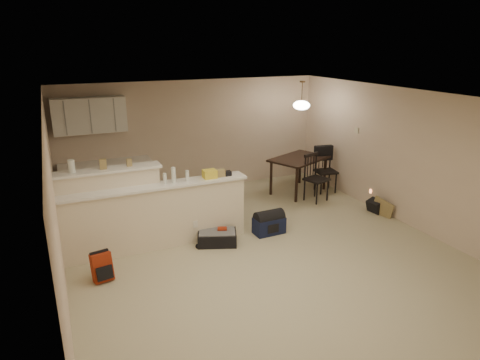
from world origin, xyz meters
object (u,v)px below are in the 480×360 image
navy_duffel (269,225)px  dining_chair_far (326,170)px  dining_table (299,162)px  pendant_lamp (301,105)px  black_daypack (375,206)px  dining_chair_near (317,178)px  red_backpack (102,267)px  suitcase (217,238)px

navy_duffel → dining_chair_far: bearing=31.7°
dining_table → navy_duffel: 2.43m
pendant_lamp → black_daypack: pendant_lamp is taller
dining_chair_near → navy_duffel: dining_chair_near is taller
dining_chair_far → dining_chair_near: bearing=-132.6°
red_backpack → dining_chair_far: bearing=9.6°
pendant_lamp → dining_chair_far: (0.59, -0.22, -1.48)m
dining_chair_near → black_daypack: dining_chair_near is taller
pendant_lamp → navy_duffel: size_ratio=1.13×
suitcase → red_backpack: size_ratio=1.56×
pendant_lamp → red_backpack: size_ratio=1.49×
dining_chair_near → black_daypack: bearing=-73.4°
dining_table → black_daypack: bearing=-89.0°
suitcase → black_daypack: bearing=21.1°
dining_table → suitcase: dining_table is taller
suitcase → navy_duffel: navy_duffel is taller
pendant_lamp → red_backpack: bearing=-155.0°
dining_chair_near → black_daypack: (0.72, -1.07, -0.38)m
dining_chair_far → suitcase: 3.58m
dining_table → navy_duffel: bearing=-157.4°
suitcase → red_backpack: (-1.93, -0.41, 0.10)m
dining_chair_near → dining_chair_far: (0.53, 0.41, -0.00)m
navy_duffel → black_daypack: size_ratio=1.85×
black_daypack → navy_duffel: bearing=83.3°
navy_duffel → black_daypack: bearing=-1.9°
pendant_lamp → black_daypack: size_ratio=2.09×
dining_table → red_backpack: (-4.58, -2.13, -0.50)m
red_backpack → pendant_lamp: bearing=14.3°
dining_table → dining_chair_far: bearing=-44.4°
dining_chair_near → dining_chair_far: 0.67m
dining_chair_far → black_daypack: bearing=-73.5°
navy_duffel → pendant_lamp: bearing=44.2°
dining_chair_near → red_backpack: size_ratio=2.46×
dining_chair_far → navy_duffel: 2.70m
pendant_lamp → dining_chair_far: size_ratio=0.61×
red_backpack → dining_chair_near: bearing=7.2°
dining_table → red_backpack: bearing=-178.5°
dining_chair_far → red_backpack: (-5.16, -1.91, -0.30)m
dining_table → suitcase: bearing=-170.5°
dining_chair_far → red_backpack: size_ratio=2.45×
suitcase → red_backpack: red_backpack is taller
pendant_lamp → dining_chair_far: pendant_lamp is taller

